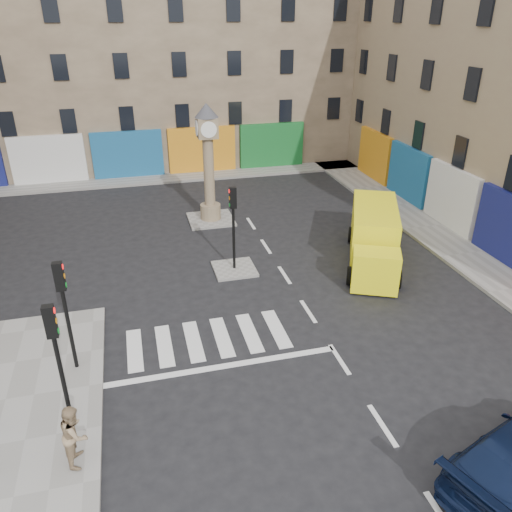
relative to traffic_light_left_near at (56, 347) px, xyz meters
name	(u,v)px	position (x,y,z in m)	size (l,w,h in m)	color
ground	(352,379)	(8.30, -0.20, -2.62)	(120.00, 120.00, 0.00)	black
sidewalk_right	(426,228)	(17.00, 9.80, -2.55)	(2.60, 30.00, 0.15)	gray
sidewalk_far	(161,178)	(4.30, 22.00, -2.55)	(32.00, 2.40, 0.15)	gray
island_near	(234,269)	(6.30, 7.80, -2.56)	(1.80, 1.80, 0.12)	gray
island_far	(211,219)	(6.30, 13.80, -2.56)	(2.40, 2.40, 0.12)	gray
building_far	(144,39)	(4.30, 27.80, 5.88)	(32.00, 10.00, 17.00)	gray
traffic_light_left_near	(56,347)	(0.00, 0.00, 0.00)	(0.28, 0.22, 3.70)	black
traffic_light_left_far	(64,300)	(0.00, 2.40, 0.00)	(0.28, 0.22, 3.70)	black
traffic_light_island	(233,215)	(6.30, 7.80, -0.03)	(0.28, 0.22, 3.70)	black
clock_pillar	(208,156)	(6.30, 13.80, 0.93)	(1.20, 1.20, 6.10)	#8B795B
yellow_van	(374,237)	(12.62, 7.23, -1.46)	(4.42, 6.62, 2.33)	#FDF115
pedestrian_tan	(75,434)	(0.30, -1.44, -1.62)	(0.83, 0.64, 1.70)	#947A5B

